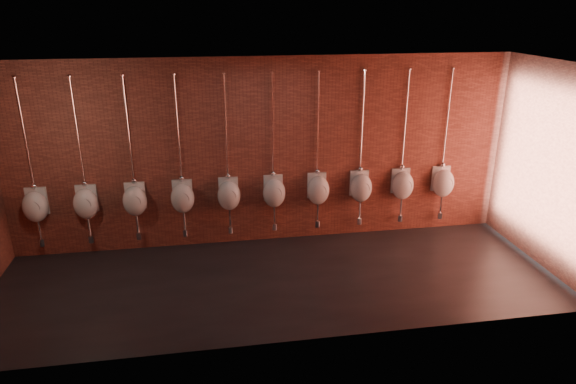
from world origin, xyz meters
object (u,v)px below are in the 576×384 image
object	(u,v)px
urinal_3	(183,197)
urinal_0	(35,206)
urinal_1	(86,203)
urinal_7	(361,187)
urinal_2	(135,200)
urinal_9	(443,182)
urinal_5	(274,192)
urinal_6	(318,189)
urinal_4	(229,195)
urinal_8	(402,185)

from	to	relation	value
urinal_3	urinal_0	bearing A→B (deg)	180.00
urinal_1	urinal_7	xyz separation A→B (m)	(4.63, 0.00, 0.00)
urinal_2	urinal_9	distance (m)	5.40
urinal_1	urinal_5	size ratio (longest dim) A/B	1.00
urinal_1	urinal_9	size ratio (longest dim) A/B	1.00
urinal_1	urinal_6	distance (m)	3.86
urinal_1	urinal_2	world-z (taller)	same
urinal_0	urinal_6	distance (m)	4.63
urinal_2	urinal_4	distance (m)	1.54
urinal_1	urinal_7	distance (m)	4.63
urinal_4	urinal_5	bearing A→B (deg)	0.00
urinal_4	urinal_6	xyz separation A→B (m)	(1.54, 0.00, 0.00)
urinal_5	urinal_9	world-z (taller)	same
urinal_3	urinal_6	world-z (taller)	same
urinal_3	urinal_7	world-z (taller)	same
urinal_5	urinal_8	distance (m)	2.31
urinal_8	urinal_9	size ratio (longest dim) A/B	1.00
urinal_4	urinal_5	distance (m)	0.77
urinal_1	urinal_9	world-z (taller)	same
urinal_2	urinal_3	size ratio (longest dim) A/B	1.00
urinal_0	urinal_8	bearing A→B (deg)	0.00
urinal_8	urinal_1	bearing A→B (deg)	180.00
urinal_2	urinal_5	size ratio (longest dim) A/B	1.00
urinal_1	urinal_4	world-z (taller)	same
urinal_2	urinal_4	world-z (taller)	same
urinal_2	urinal_5	xyz separation A→B (m)	(2.31, 0.00, 0.00)
urinal_6	urinal_0	bearing A→B (deg)	180.00
urinal_6	urinal_9	xyz separation A→B (m)	(2.31, 0.00, 0.00)
urinal_5	urinal_4	bearing A→B (deg)	180.00
urinal_8	urinal_0	bearing A→B (deg)	180.00
urinal_4	urinal_6	world-z (taller)	same
urinal_2	urinal_7	xyz separation A→B (m)	(3.86, 0.00, 0.00)
urinal_7	urinal_1	bearing A→B (deg)	180.00
urinal_9	urinal_0	bearing A→B (deg)	180.00
urinal_2	urinal_7	distance (m)	3.86
urinal_5	urinal_6	size ratio (longest dim) A/B	1.00
urinal_2	urinal_7	bearing A→B (deg)	0.00
urinal_5	urinal_7	distance (m)	1.54
urinal_1	urinal_8	world-z (taller)	same
urinal_5	urinal_9	distance (m)	3.08
urinal_0	urinal_1	xyz separation A→B (m)	(0.77, 0.00, 0.00)
urinal_2	urinal_5	distance (m)	2.31
urinal_1	urinal_3	xyz separation A→B (m)	(1.54, 0.00, 0.00)
urinal_5	urinal_8	bearing A→B (deg)	0.00
urinal_4	urinal_5	world-z (taller)	same
urinal_7	urinal_6	bearing A→B (deg)	180.00
urinal_1	urinal_9	xyz separation A→B (m)	(6.17, 0.00, 0.00)
urinal_2	urinal_6	xyz separation A→B (m)	(3.08, 0.00, 0.00)
urinal_1	urinal_4	size ratio (longest dim) A/B	1.00
urinal_2	urinal_9	size ratio (longest dim) A/B	1.00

